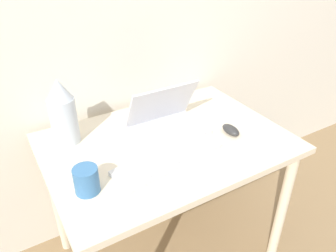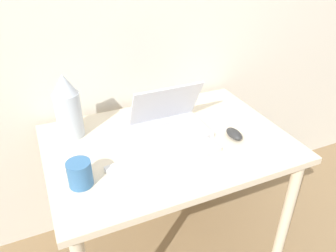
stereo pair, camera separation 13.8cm
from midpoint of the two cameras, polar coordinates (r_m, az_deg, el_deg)
wall_back at (r=1.65m, az=-11.05°, el=19.77°), size 6.00×0.05×2.50m
desk at (r=1.52m, az=-2.78°, el=-5.82°), size 1.06×0.75×0.75m
laptop at (r=1.51m, az=-3.04°, el=0.74°), size 0.33×0.23×0.23m
keyboard at (r=1.34m, az=-2.91°, el=-5.79°), size 0.49×0.21×0.02m
mouse at (r=1.52m, az=8.34°, el=-0.75°), size 0.05×0.10×0.04m
vase at (r=1.48m, az=-20.47°, el=2.18°), size 0.11×0.11×0.30m
mug at (r=1.22m, az=-17.22°, el=-9.11°), size 0.09×0.09×0.10m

